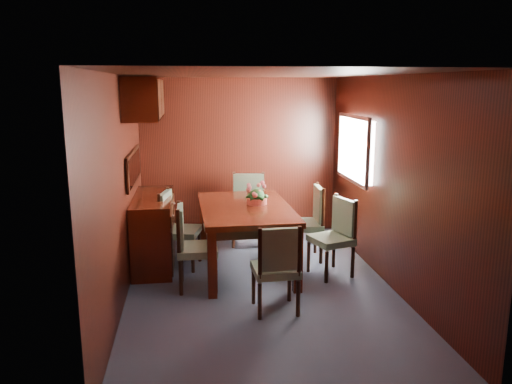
{
  "coord_description": "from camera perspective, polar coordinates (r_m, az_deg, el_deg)",
  "views": [
    {
      "loc": [
        -0.78,
        -5.32,
        2.29
      ],
      "look_at": [
        0.0,
        0.38,
        1.05
      ],
      "focal_mm": 35.0,
      "sensor_mm": 36.0,
      "label": 1
    }
  ],
  "objects": [
    {
      "name": "ground",
      "position": [
        5.85,
        0.52,
        -10.91
      ],
      "size": [
        4.5,
        4.5,
        0.0
      ],
      "primitive_type": "plane",
      "color": "#3B4051",
      "rests_on": "ground"
    },
    {
      "name": "room_shell",
      "position": [
        5.73,
        -0.97,
        5.55
      ],
      "size": [
        3.06,
        4.52,
        2.41
      ],
      "color": "black",
      "rests_on": "ground"
    },
    {
      "name": "sideboard",
      "position": [
        6.6,
        -11.59,
        -4.29
      ],
      "size": [
        0.48,
        1.4,
        0.9
      ],
      "primitive_type": "cube",
      "color": "#350F06",
      "rests_on": "ground"
    },
    {
      "name": "dining_table",
      "position": [
        6.2,
        -1.24,
        -2.64
      ],
      "size": [
        1.14,
        1.78,
        0.82
      ],
      "rotation": [
        0.0,
        0.0,
        0.02
      ],
      "color": "#350F06",
      "rests_on": "ground"
    },
    {
      "name": "chair_left_near",
      "position": [
        5.72,
        -7.48,
        -5.71
      ],
      "size": [
        0.45,
        0.47,
        0.98
      ],
      "rotation": [
        0.0,
        0.0,
        -1.58
      ],
      "color": "black",
      "rests_on": "ground"
    },
    {
      "name": "chair_left_far",
      "position": [
        6.42,
        -9.29,
        -3.71
      ],
      "size": [
        0.55,
        0.56,
        0.99
      ],
      "rotation": [
        0.0,
        0.0,
        -1.8
      ],
      "color": "black",
      "rests_on": "ground"
    },
    {
      "name": "chair_right_near",
      "position": [
        6.16,
        9.16,
        -4.55
      ],
      "size": [
        0.56,
        0.57,
        0.96
      ],
      "rotation": [
        0.0,
        0.0,
        1.89
      ],
      "color": "black",
      "rests_on": "ground"
    },
    {
      "name": "chair_right_far",
      "position": [
        6.66,
        6.18,
        -3.0
      ],
      "size": [
        0.49,
        0.51,
        1.0
      ],
      "rotation": [
        0.0,
        0.0,
        1.5
      ],
      "color": "black",
      "rests_on": "ground"
    },
    {
      "name": "chair_head",
      "position": [
        5.06,
        2.41,
        -8.24
      ],
      "size": [
        0.47,
        0.45,
        0.95
      ],
      "rotation": [
        0.0,
        0.0,
        0.04
      ],
      "color": "black",
      "rests_on": "ground"
    },
    {
      "name": "chair_foot",
      "position": [
        7.3,
        -0.87,
        -1.45
      ],
      "size": [
        0.55,
        0.53,
        1.03
      ],
      "rotation": [
        0.0,
        0.0,
        2.99
      ],
      "color": "black",
      "rests_on": "ground"
    },
    {
      "name": "flower_centerpiece",
      "position": [
        6.23,
        0.1,
        -0.2
      ],
      "size": [
        0.28,
        0.28,
        0.28
      ],
      "color": "#CC523E",
      "rests_on": "dining_table"
    }
  ]
}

